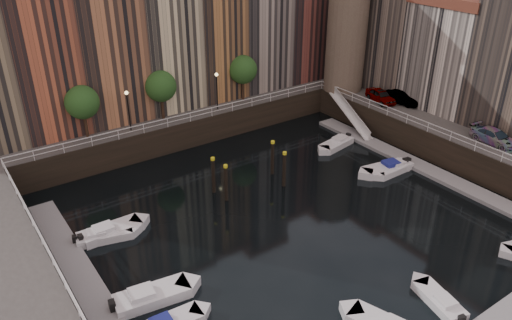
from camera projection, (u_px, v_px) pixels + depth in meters
ground at (284, 217)px, 41.31m from camera, size 200.00×200.00×0.00m
quay_far at (152, 106)px, 59.59m from camera, size 80.00×20.00×3.00m
quay_right at (503, 130)px, 53.36m from camera, size 20.00×36.00×3.00m
dock_left at (96, 301)px, 32.28m from camera, size 2.00×28.00×0.35m
dock_right at (422, 167)px, 48.71m from camera, size 2.00×28.00×0.35m
far_terrace at (181, 27)px, 55.11m from camera, size 48.70×10.30×17.50m
right_terrace at (462, 46)px, 53.14m from camera, size 9.30×24.30×14.00m
corner_tower at (347, 29)px, 57.36m from camera, size 5.20×5.20×13.80m
promenade_trees at (167, 85)px, 50.89m from camera, size 21.20×3.20×5.20m
street_lamps at (175, 94)px, 50.65m from camera, size 10.36×0.36×4.18m
railings at (251, 154)px, 43.13m from camera, size 36.08×34.04×0.52m
gangway at (350, 114)px, 56.40m from camera, size 2.78×8.32×3.73m
mooring_pilings at (250, 172)px, 44.79m from camera, size 6.68×3.06×3.78m
boat_left_2 at (150, 296)px, 32.36m from camera, size 5.31×2.53×1.20m
boat_left_3 at (110, 231)px, 38.85m from camera, size 4.88×1.79×1.12m
boat_left_4 at (103, 236)px, 38.36m from camera, size 4.54×2.58×1.02m
boat_right_2 at (386, 168)px, 48.01m from camera, size 5.00×2.49×1.12m
boat_right_3 at (394, 168)px, 48.08m from camera, size 4.54×1.72×1.04m
boat_right_4 at (337, 144)px, 53.05m from camera, size 4.62×2.40×1.04m
boat_near_2 at (440, 301)px, 32.10m from camera, size 2.33×4.20×0.94m
car_a at (381, 97)px, 56.20m from camera, size 2.54×4.48×1.44m
car_b at (401, 98)px, 55.65m from camera, size 2.33×4.53×1.42m
car_c at (495, 138)px, 46.43m from camera, size 2.24×4.82×1.36m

